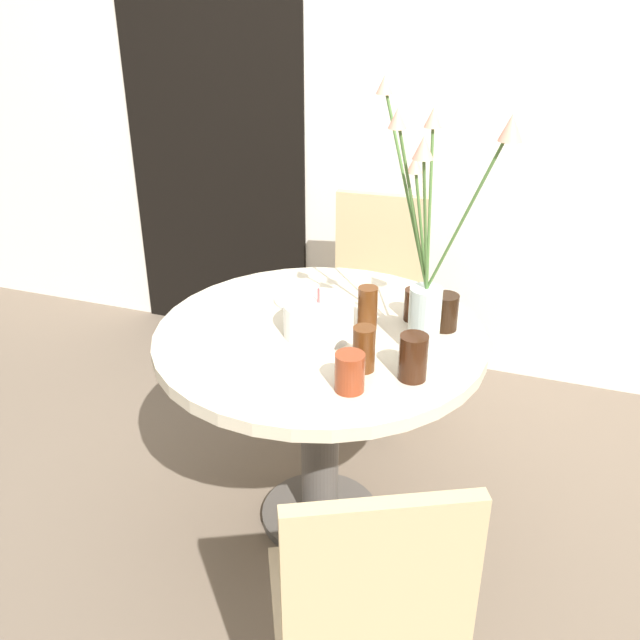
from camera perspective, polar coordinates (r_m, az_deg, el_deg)
The scene contains 15 objects.
ground_plane at distance 2.58m, azimuth 0.00°, elevation -15.43°, with size 16.00×16.00×0.00m, color #6B5B4C.
wall_back at distance 3.12m, azimuth 7.88°, elevation 18.68°, with size 8.00×0.05×2.60m.
doorway_panel at distance 3.45m, azimuth -8.53°, elevation 14.80°, with size 0.90×0.01×2.05m.
dining_table at distance 2.23m, azimuth 0.00°, elevation -4.25°, with size 1.01×1.01×0.73m.
chair_right_flank at distance 2.99m, azimuth 4.33°, elevation 2.23°, with size 0.42×0.42×0.88m.
chair_left_flank at distance 1.65m, azimuth 3.85°, elevation -22.27°, with size 0.54×0.54×0.88m.
birthday_cake at distance 2.12m, azimuth -0.21°, elevation 0.17°, with size 0.21×0.21×0.15m.
flower_vase at distance 1.94m, azimuth 8.67°, elevation 4.47°, with size 0.38×0.21×0.75m.
side_plate at distance 2.35m, azimuth -1.30°, elevation 1.65°, with size 0.19×0.19×0.01m.
drink_glass_0 at distance 2.15m, azimuth 3.82°, elevation 0.96°, with size 0.06×0.06×0.14m.
drink_glass_1 at distance 1.85m, azimuth 2.39°, elevation -4.20°, with size 0.08×0.08×0.11m.
drink_glass_2 at distance 2.22m, azimuth 7.60°, elevation 1.22°, with size 0.07×0.07×0.10m.
drink_glass_3 at distance 1.93m, azimuth 3.53°, elevation -2.32°, with size 0.06×0.06×0.13m.
drink_glass_4 at distance 1.91m, azimuth 7.46°, elevation -2.98°, with size 0.08×0.08×0.13m.
drink_glass_5 at distance 2.18m, azimuth 9.98°, elevation 0.64°, with size 0.08×0.08×0.11m.
Camera 1 is at (0.63, -1.79, 1.74)m, focal length 40.00 mm.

